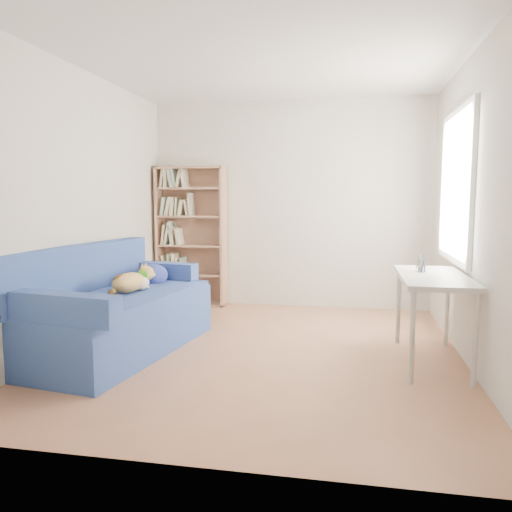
{
  "coord_description": "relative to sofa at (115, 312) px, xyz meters",
  "views": [
    {
      "loc": [
        0.77,
        -4.34,
        1.39
      ],
      "look_at": [
        -0.09,
        0.2,
        0.85
      ],
      "focal_mm": 35.0,
      "sensor_mm": 36.0,
      "label": 1
    }
  ],
  "objects": [
    {
      "name": "desk",
      "position": [
        2.77,
        0.19,
        0.31
      ],
      "size": [
        0.54,
        1.18,
        0.75
      ],
      "color": "silver",
      "rests_on": "ground"
    },
    {
      "name": "sofa",
      "position": [
        0.0,
        0.0,
        0.0
      ],
      "size": [
        1.21,
        2.09,
        0.97
      ],
      "rotation": [
        0.0,
        0.0,
        -0.15
      ],
      "color": "navy",
      "rests_on": "ground"
    },
    {
      "name": "ground",
      "position": [
        1.31,
        0.22,
        -0.36
      ],
      "size": [
        4.0,
        4.0,
        0.0
      ],
      "primitive_type": "plane",
      "color": "#9D6647",
      "rests_on": "ground"
    },
    {
      "name": "pen_cup",
      "position": [
        2.69,
        0.35,
        0.45
      ],
      "size": [
        0.08,
        0.08,
        0.16
      ],
      "color": "white",
      "rests_on": "desk"
    },
    {
      "name": "bookshelf",
      "position": [
        0.06,
        2.07,
        0.46
      ],
      "size": [
        0.89,
        0.28,
        1.79
      ],
      "color": "#AD7B5D",
      "rests_on": "ground"
    },
    {
      "name": "room_shell",
      "position": [
        1.41,
        0.26,
        1.27
      ],
      "size": [
        3.54,
        4.04,
        2.62
      ],
      "color": "silver",
      "rests_on": "ground"
    }
  ]
}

